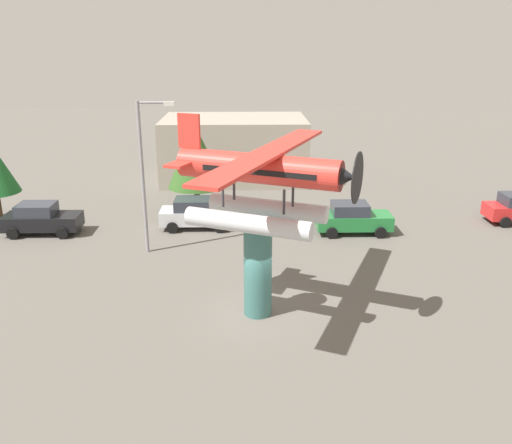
% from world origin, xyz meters
% --- Properties ---
extents(ground_plane, '(140.00, 140.00, 0.00)m').
position_xyz_m(ground_plane, '(0.00, 0.00, 0.00)').
color(ground_plane, '#605B54').
extents(display_pedestal, '(1.10, 1.10, 3.77)m').
position_xyz_m(display_pedestal, '(0.00, 0.00, 1.88)').
color(display_pedestal, '#386B66').
rests_on(display_pedestal, ground).
extents(floatplane_monument, '(7.17, 9.97, 4.00)m').
position_xyz_m(floatplane_monument, '(0.12, -0.05, 5.44)').
color(floatplane_monument, silver).
rests_on(floatplane_monument, display_pedestal).
extents(car_near_black, '(4.20, 2.02, 1.76)m').
position_xyz_m(car_near_black, '(-11.93, 9.53, 0.88)').
color(car_near_black, black).
rests_on(car_near_black, ground).
extents(car_mid_silver, '(4.20, 2.02, 1.76)m').
position_xyz_m(car_mid_silver, '(-3.31, 10.30, 0.88)').
color(car_mid_silver, silver).
rests_on(car_mid_silver, ground).
extents(car_far_green, '(4.20, 2.02, 1.76)m').
position_xyz_m(car_far_green, '(5.60, 9.23, 0.88)').
color(car_far_green, '#237A38').
rests_on(car_far_green, ground).
extents(streetlight_primary, '(1.84, 0.28, 7.67)m').
position_xyz_m(streetlight_primary, '(-5.32, 6.66, 4.47)').
color(streetlight_primary, gray).
rests_on(streetlight_primary, ground).
extents(storefront_building, '(10.95, 7.24, 4.76)m').
position_xyz_m(storefront_building, '(-1.24, 22.00, 2.38)').
color(storefront_building, '#9E9384').
rests_on(storefront_building, ground).
extents(tree_east, '(3.49, 3.49, 5.68)m').
position_xyz_m(tree_east, '(-3.44, 12.81, 3.73)').
color(tree_east, brown).
rests_on(tree_east, ground).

